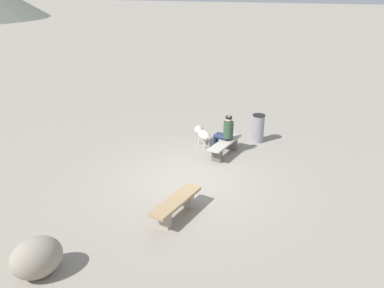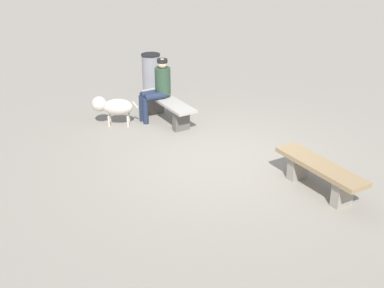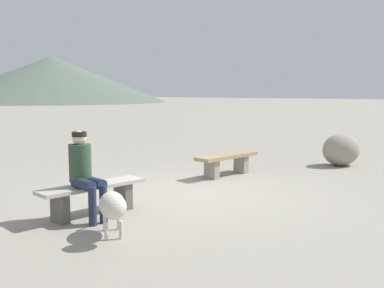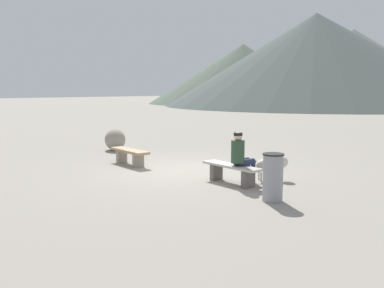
{
  "view_description": "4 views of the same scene",
  "coord_description": "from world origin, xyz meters",
  "px_view_note": "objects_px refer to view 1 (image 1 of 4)",
  "views": [
    {
      "loc": [
        -8.79,
        -3.42,
        5.06
      ],
      "look_at": [
        1.1,
        0.31,
        0.59
      ],
      "focal_mm": 35.68,
      "sensor_mm": 36.0,
      "label": 1
    },
    {
      "loc": [
        -5.76,
        5.68,
        3.96
      ],
      "look_at": [
        -0.03,
        0.59,
        0.48
      ],
      "focal_mm": 48.8,
      "sensor_mm": 36.0,
      "label": 2
    },
    {
      "loc": [
        6.24,
        4.24,
        1.81
      ],
      "look_at": [
        -1.15,
        -0.85,
        0.72
      ],
      "focal_mm": 40.74,
      "sensor_mm": 36.0,
      "label": 3
    },
    {
      "loc": [
        7.26,
        -8.35,
        2.22
      ],
      "look_at": [
        -1.1,
        1.66,
        0.48
      ],
      "focal_mm": 37.79,
      "sensor_mm": 36.0,
      "label": 4
    }
  ],
  "objects_px": {
    "seated_person": "(225,132)",
    "dog": "(202,134)",
    "boulder": "(37,258)",
    "bench_right": "(225,146)",
    "bench_left": "(176,205)",
    "trash_bin": "(258,128)"
  },
  "relations": [
    {
      "from": "dog",
      "to": "boulder",
      "type": "bearing_deg",
      "value": 124.83
    },
    {
      "from": "bench_left",
      "to": "seated_person",
      "type": "xyz_separation_m",
      "value": [
        3.96,
        -0.03,
        0.39
      ]
    },
    {
      "from": "bench_right",
      "to": "boulder",
      "type": "distance_m",
      "value": 6.67
    },
    {
      "from": "dog",
      "to": "boulder",
      "type": "distance_m",
      "value": 7.04
    },
    {
      "from": "seated_person",
      "to": "bench_right",
      "type": "bearing_deg",
      "value": -151.5
    },
    {
      "from": "seated_person",
      "to": "boulder",
      "type": "relative_size",
      "value": 1.32
    },
    {
      "from": "bench_right",
      "to": "trash_bin",
      "type": "height_order",
      "value": "trash_bin"
    },
    {
      "from": "trash_bin",
      "to": "boulder",
      "type": "relative_size",
      "value": 1.02
    },
    {
      "from": "seated_person",
      "to": "dog",
      "type": "height_order",
      "value": "seated_person"
    },
    {
      "from": "bench_right",
      "to": "seated_person",
      "type": "bearing_deg",
      "value": 28.02
    },
    {
      "from": "seated_person",
      "to": "trash_bin",
      "type": "relative_size",
      "value": 1.29
    },
    {
      "from": "bench_left",
      "to": "seated_person",
      "type": "distance_m",
      "value": 3.98
    },
    {
      "from": "dog",
      "to": "trash_bin",
      "type": "bearing_deg",
      "value": -109.26
    },
    {
      "from": "trash_bin",
      "to": "seated_person",
      "type": "bearing_deg",
      "value": 147.99
    },
    {
      "from": "bench_left",
      "to": "trash_bin",
      "type": "relative_size",
      "value": 1.73
    },
    {
      "from": "bench_left",
      "to": "bench_right",
      "type": "bearing_deg",
      "value": 9.27
    },
    {
      "from": "dog",
      "to": "trash_bin",
      "type": "height_order",
      "value": "trash_bin"
    },
    {
      "from": "bench_right",
      "to": "bench_left",
      "type": "bearing_deg",
      "value": -170.73
    },
    {
      "from": "seated_person",
      "to": "boulder",
      "type": "xyz_separation_m",
      "value": [
        -6.65,
        1.69,
        -0.32
      ]
    },
    {
      "from": "bench_left",
      "to": "bench_right",
      "type": "relative_size",
      "value": 0.99
    },
    {
      "from": "seated_person",
      "to": "dog",
      "type": "relative_size",
      "value": 1.66
    },
    {
      "from": "boulder",
      "to": "bench_right",
      "type": "bearing_deg",
      "value": -15.27
    }
  ]
}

